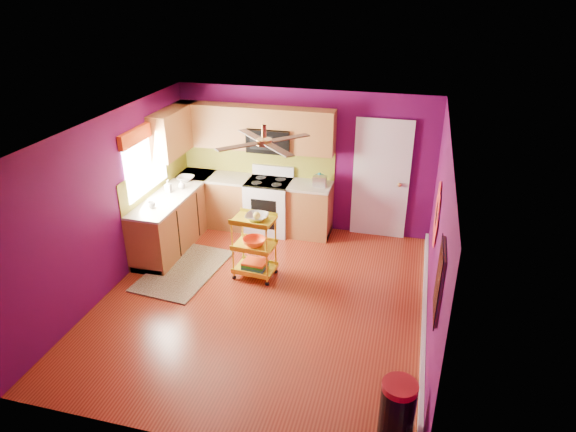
# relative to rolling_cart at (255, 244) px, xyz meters

# --- Properties ---
(ground) EXTENTS (5.00, 5.00, 0.00)m
(ground) POSITION_rel_rolling_cart_xyz_m (0.30, -0.59, -0.56)
(ground) COLOR maroon
(ground) RESTS_ON ground
(room_envelope) EXTENTS (4.54, 5.04, 2.52)m
(room_envelope) POSITION_rel_rolling_cart_xyz_m (0.33, -0.59, 1.07)
(room_envelope) COLOR #540947
(room_envelope) RESTS_ON ground
(lower_cabinets) EXTENTS (2.81, 2.31, 0.94)m
(lower_cabinets) POSITION_rel_rolling_cart_xyz_m (-1.04, 1.22, -0.13)
(lower_cabinets) COLOR brown
(lower_cabinets) RESTS_ON ground
(electric_range) EXTENTS (0.76, 0.66, 1.13)m
(electric_range) POSITION_rel_rolling_cart_xyz_m (-0.25, 1.58, -0.08)
(electric_range) COLOR white
(electric_range) RESTS_ON ground
(upper_cabinetry) EXTENTS (2.80, 2.30, 1.26)m
(upper_cabinetry) POSITION_rel_rolling_cart_xyz_m (-0.94, 1.58, 1.24)
(upper_cabinetry) COLOR brown
(upper_cabinetry) RESTS_ON ground
(left_window) EXTENTS (0.08, 1.35, 1.08)m
(left_window) POSITION_rel_rolling_cart_xyz_m (-1.91, 0.46, 1.18)
(left_window) COLOR white
(left_window) RESTS_ON ground
(panel_door) EXTENTS (0.95, 0.11, 2.15)m
(panel_door) POSITION_rel_rolling_cart_xyz_m (1.65, 1.87, 0.46)
(panel_door) COLOR white
(panel_door) RESTS_ON ground
(right_wall_art) EXTENTS (0.04, 2.74, 1.04)m
(right_wall_art) POSITION_rel_rolling_cart_xyz_m (2.53, -0.93, 0.88)
(right_wall_art) COLOR black
(right_wall_art) RESTS_ON ground
(ceiling_fan) EXTENTS (1.01, 1.01, 0.26)m
(ceiling_fan) POSITION_rel_rolling_cart_xyz_m (0.30, -0.39, 1.73)
(ceiling_fan) COLOR #BF8C3F
(ceiling_fan) RESTS_ON ground
(shag_rug) EXTENTS (1.14, 1.70, 0.02)m
(shag_rug) POSITION_rel_rolling_cart_xyz_m (-1.14, -0.14, -0.55)
(shag_rug) COLOR #302010
(shag_rug) RESTS_ON ground
(rolling_cart) EXTENTS (0.64, 0.49, 1.09)m
(rolling_cart) POSITION_rel_rolling_cart_xyz_m (0.00, 0.00, 0.00)
(rolling_cart) COLOR yellow
(rolling_cart) RESTS_ON ground
(trash_can) EXTENTS (0.45, 0.45, 0.68)m
(trash_can) POSITION_rel_rolling_cart_xyz_m (2.28, -2.51, -0.22)
(trash_can) COLOR black
(trash_can) RESTS_ON ground
(teal_kettle) EXTENTS (0.18, 0.18, 0.21)m
(teal_kettle) POSITION_rel_rolling_cart_xyz_m (0.63, 1.67, 0.46)
(teal_kettle) COLOR teal
(teal_kettle) RESTS_ON lower_cabinets
(toaster) EXTENTS (0.22, 0.15, 0.18)m
(toaster) POSITION_rel_rolling_cart_xyz_m (0.66, 1.58, 0.47)
(toaster) COLOR beige
(toaster) RESTS_ON lower_cabinets
(soap_bottle_a) EXTENTS (0.09, 0.10, 0.21)m
(soap_bottle_a) POSITION_rel_rolling_cart_xyz_m (-1.71, 0.70, 0.48)
(soap_bottle_a) COLOR #EA3F72
(soap_bottle_a) RESTS_ON lower_cabinets
(soap_bottle_b) EXTENTS (0.12, 0.12, 0.15)m
(soap_bottle_b) POSITION_rel_rolling_cart_xyz_m (-1.57, 0.89, 0.45)
(soap_bottle_b) COLOR white
(soap_bottle_b) RESTS_ON lower_cabinets
(counter_dish) EXTENTS (0.29, 0.29, 0.07)m
(counter_dish) POSITION_rel_rolling_cart_xyz_m (-1.66, 1.25, 0.41)
(counter_dish) COLOR white
(counter_dish) RESTS_ON lower_cabinets
(counter_cup) EXTENTS (0.12, 0.12, 0.10)m
(counter_cup) POSITION_rel_rolling_cart_xyz_m (-1.68, 0.06, 0.43)
(counter_cup) COLOR white
(counter_cup) RESTS_ON lower_cabinets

